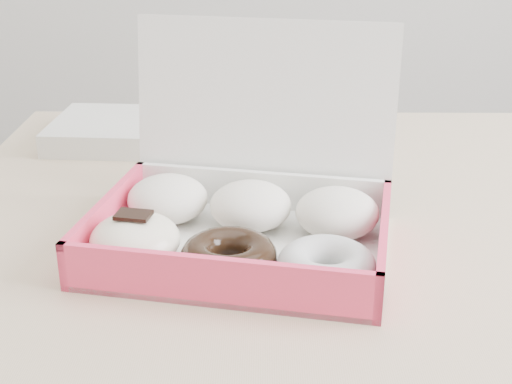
{
  "coord_description": "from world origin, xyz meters",
  "views": [
    {
      "loc": [
        -0.19,
        -0.83,
        1.12
      ],
      "look_at": [
        -0.2,
        -0.15,
        0.83
      ],
      "focal_mm": 50.0,
      "sensor_mm": 36.0,
      "label": 1
    }
  ],
  "objects": [
    {
      "name": "table",
      "position": [
        0.0,
        0.0,
        0.67
      ],
      "size": [
        1.2,
        0.8,
        0.75
      ],
      "color": "tan",
      "rests_on": "ground"
    },
    {
      "name": "donut_box",
      "position": [
        -0.21,
        -0.12,
        0.79
      ],
      "size": [
        0.36,
        0.32,
        0.23
      ],
      "rotation": [
        0.0,
        0.0,
        -0.19
      ],
      "color": "white",
      "rests_on": "table"
    },
    {
      "name": "newspapers",
      "position": [
        -0.41,
        0.24,
        0.77
      ],
      "size": [
        0.23,
        0.19,
        0.04
      ],
      "primitive_type": "cube",
      "rotation": [
        0.0,
        0.0,
        -0.05
      ],
      "color": "silver",
      "rests_on": "table"
    }
  ]
}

